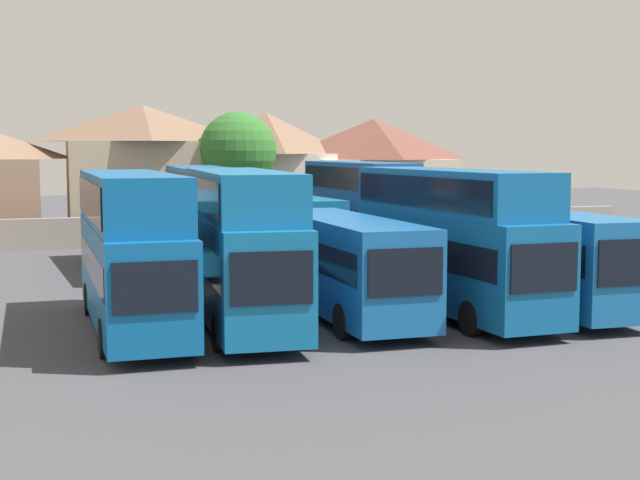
{
  "coord_description": "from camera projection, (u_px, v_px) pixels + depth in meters",
  "views": [
    {
      "loc": [
        -9.72,
        -28.29,
        5.73
      ],
      "look_at": [
        0.0,
        3.0,
        2.41
      ],
      "focal_mm": 50.48,
      "sensor_mm": 36.0,
      "label": 1
    }
  ],
  "objects": [
    {
      "name": "bus_7",
      "position": [
        202.0,
        211.0,
        43.69
      ],
      "size": [
        3.02,
        11.42,
        4.86
      ],
      "rotation": [
        0.0,
        0.0,
        -1.62
      ],
      "color": "#0F5294",
      "rests_on": "ground"
    },
    {
      "name": "ground",
      "position": [
        236.0,
        258.0,
        47.43
      ],
      "size": [
        140.0,
        140.0,
        0.0
      ],
      "primitive_type": "plane",
      "color": "#424247"
    },
    {
      "name": "bus_4",
      "position": [
        451.0,
        233.0,
        31.06
      ],
      "size": [
        3.03,
        11.19,
        5.03
      ],
      "rotation": [
        0.0,
        0.0,
        -1.53
      ],
      "color": "#105995",
      "rests_on": "ground"
    },
    {
      "name": "bus_2",
      "position": [
        241.0,
        240.0,
        28.75
      ],
      "size": [
        3.14,
        10.52,
        5.05
      ],
      "rotation": [
        0.0,
        0.0,
        -1.63
      ],
      "color": "#11649D",
      "rests_on": "ground"
    },
    {
      "name": "depot_boundary_wall",
      "position": [
        211.0,
        230.0,
        54.09
      ],
      "size": [
        56.0,
        0.5,
        1.8
      ],
      "primitive_type": "cube",
      "color": "gray",
      "rests_on": "ground"
    },
    {
      "name": "house_terrace_centre",
      "position": [
        144.0,
        170.0,
        57.89
      ],
      "size": [
        9.99,
        6.52,
        8.54
      ],
      "color": "tan",
      "rests_on": "ground"
    },
    {
      "name": "house_terrace_far_right",
      "position": [
        373.0,
        173.0,
        64.03
      ],
      "size": [
        10.33,
        8.04,
        7.87
      ],
      "color": "beige",
      "rests_on": "ground"
    },
    {
      "name": "bus_9",
      "position": [
        360.0,
        206.0,
        45.98
      ],
      "size": [
        2.83,
        10.88,
        5.07
      ],
      "rotation": [
        0.0,
        0.0,
        -1.54
      ],
      "color": "#19519A",
      "rests_on": "ground"
    },
    {
      "name": "bus_3",
      "position": [
        345.0,
        261.0,
        30.37
      ],
      "size": [
        2.71,
        10.46,
        3.43
      ],
      "rotation": [
        0.0,
        0.0,
        -1.57
      ],
      "color": "#165BA3",
      "rests_on": "ground"
    },
    {
      "name": "bus_6",
      "position": [
        129.0,
        227.0,
        42.69
      ],
      "size": [
        3.41,
        12.0,
        3.55
      ],
      "rotation": [
        0.0,
        0.0,
        -1.5
      ],
      "color": "#15649B",
      "rests_on": "ground"
    },
    {
      "name": "bus_1",
      "position": [
        131.0,
        243.0,
        28.16
      ],
      "size": [
        2.67,
        11.05,
        4.98
      ],
      "rotation": [
        0.0,
        0.0,
        -1.56
      ],
      "color": "#0C5797",
      "rests_on": "ground"
    },
    {
      "name": "bus_5",
      "position": [
        541.0,
        254.0,
        31.99
      ],
      "size": [
        2.69,
        10.37,
        3.53
      ],
      "rotation": [
        0.0,
        0.0,
        -1.59
      ],
      "color": "#1760A2",
      "rests_on": "ground"
    },
    {
      "name": "house_terrace_right",
      "position": [
        267.0,
        171.0,
        62.0
      ],
      "size": [
        8.43,
        7.22,
        8.2
      ],
      "color": "silver",
      "rests_on": "ground"
    },
    {
      "name": "bus_8",
      "position": [
        286.0,
        225.0,
        44.78
      ],
      "size": [
        3.08,
        10.92,
        3.43
      ],
      "rotation": [
        0.0,
        0.0,
        -1.52
      ],
      "color": "#135F94",
      "rests_on": "ground"
    },
    {
      "name": "tree_left_of_lot",
      "position": [
        238.0,
        151.0,
        56.64
      ],
      "size": [
        4.9,
        4.9,
        8.08
      ],
      "color": "brown",
      "rests_on": "ground"
    }
  ]
}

